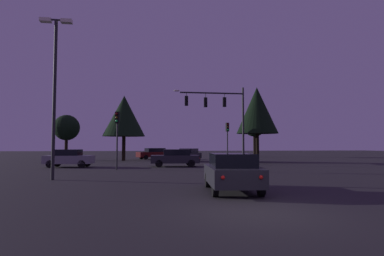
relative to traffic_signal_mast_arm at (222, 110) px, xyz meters
name	(u,v)px	position (x,y,z in m)	size (l,w,h in m)	color
ground_plane	(174,164)	(-4.06, 4.06, -5.14)	(168.00, 168.00, 0.00)	#262326
traffic_signal_mast_arm	(222,110)	(0.00, 0.00, 0.00)	(6.66, 0.38, 7.34)	#232326
traffic_light_corner_left	(227,135)	(1.27, 2.82, -2.16)	(0.35, 0.38, 4.20)	#232326
traffic_light_corner_right	(117,129)	(-9.21, -3.85, -1.98)	(0.36, 0.38, 4.46)	#232326
car_nearside_lane	(232,172)	(-3.62, -16.44, -4.34)	(2.25, 4.27, 1.52)	#232328
car_crossing_left	(69,158)	(-13.53, -0.26, -4.34)	(4.14, 2.22, 1.52)	gray
car_crossing_right	(175,158)	(-4.43, -0.77, -4.34)	(4.32, 2.01, 1.52)	#232328
car_far_lane	(189,155)	(-1.98, 8.27, -4.34)	(3.69, 4.84, 1.52)	black
car_parked_lot	(154,153)	(-5.81, 15.19, -4.34)	(4.93, 3.36, 1.52)	#4C0F0F
parking_lot_lamp_post	(55,78)	(-11.98, -10.82, 0.37)	(1.70, 0.36, 8.82)	#232326
tree_behind_sign	(67,128)	(-17.12, 14.09, -0.99)	(3.30, 3.30, 5.83)	black
tree_left_far	(257,110)	(4.82, 3.83, 0.50)	(4.42, 4.42, 8.16)	black
tree_center_horizon	(124,116)	(-9.68, 11.37, 0.40)	(5.20, 5.20, 8.08)	black
tree_right_cluster	(254,126)	(10.84, 21.72, 0.03)	(3.75, 3.75, 7.09)	black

